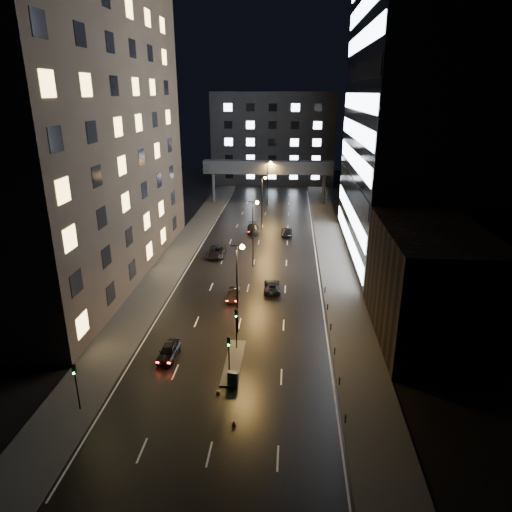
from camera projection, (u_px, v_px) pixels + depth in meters
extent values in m
plane|color=black|center=(259.00, 242.00, 80.07)|extent=(160.00, 160.00, 0.00)
cube|color=#383533|center=(182.00, 249.00, 76.27)|extent=(5.00, 110.00, 0.15)
cube|color=#383533|center=(333.00, 253.00, 74.44)|extent=(5.00, 110.00, 0.15)
cube|color=#2D2319|center=(80.00, 131.00, 59.94)|extent=(15.00, 48.00, 40.00)
cube|color=black|center=(429.00, 284.00, 47.49)|extent=(10.00, 18.00, 12.00)
cube|color=black|center=(427.00, 109.00, 66.86)|extent=(20.00, 36.00, 45.00)
cube|color=#333335|center=(273.00, 138.00, 130.24)|extent=(34.00, 14.00, 25.00)
cube|color=#333335|center=(268.00, 167.00, 105.33)|extent=(30.00, 3.00, 3.00)
cylinder|color=#333335|center=(213.00, 188.00, 107.98)|extent=(0.80, 0.80, 7.00)
cylinder|color=#333335|center=(324.00, 189.00, 106.07)|extent=(0.80, 0.80, 7.00)
cube|color=#383533|center=(234.00, 362.00, 44.38)|extent=(1.60, 8.00, 0.15)
cylinder|color=black|center=(236.00, 333.00, 46.10)|extent=(0.12, 0.12, 3.50)
cube|color=black|center=(236.00, 313.00, 45.36)|extent=(0.28, 0.22, 0.90)
sphere|color=#0CFF33|center=(236.00, 316.00, 45.32)|extent=(0.18, 0.18, 0.18)
cylinder|color=black|center=(229.00, 363.00, 40.95)|extent=(0.12, 0.12, 3.50)
cube|color=black|center=(229.00, 342.00, 40.20)|extent=(0.28, 0.22, 0.90)
sphere|color=#0CFF33|center=(229.00, 345.00, 40.16)|extent=(0.18, 0.18, 0.18)
cylinder|color=black|center=(78.00, 392.00, 37.17)|extent=(0.12, 0.12, 3.50)
cube|color=black|center=(74.00, 369.00, 36.43)|extent=(0.28, 0.22, 0.90)
sphere|color=#0CFF33|center=(74.00, 373.00, 36.39)|extent=(0.18, 0.18, 0.18)
cylinder|color=black|center=(345.00, 420.00, 36.02)|extent=(0.12, 0.12, 0.90)
cylinder|color=black|center=(339.00, 382.00, 40.71)|extent=(0.12, 0.12, 0.90)
cylinder|color=black|center=(335.00, 352.00, 45.40)|extent=(0.12, 0.12, 0.90)
cylinder|color=black|center=(331.00, 328.00, 50.09)|extent=(0.12, 0.12, 0.90)
cylinder|color=black|center=(328.00, 307.00, 54.78)|extent=(0.12, 0.12, 0.90)
cylinder|color=black|center=(325.00, 290.00, 59.47)|extent=(0.12, 0.12, 0.90)
cylinder|color=black|center=(237.00, 290.00, 48.36)|extent=(0.18, 0.18, 10.00)
cylinder|color=black|center=(236.00, 246.00, 46.67)|extent=(1.20, 0.12, 0.12)
sphere|color=#FF9E38|center=(242.00, 247.00, 46.65)|extent=(0.50, 0.50, 0.50)
cylinder|color=black|center=(253.00, 235.00, 67.12)|extent=(0.18, 0.18, 10.00)
cylinder|color=black|center=(253.00, 202.00, 65.42)|extent=(1.20, 0.12, 0.12)
sphere|color=#FF9E38|center=(257.00, 203.00, 65.41)|extent=(0.50, 0.50, 0.50)
cylinder|color=black|center=(262.00, 204.00, 85.88)|extent=(0.18, 0.18, 10.00)
cylinder|color=black|center=(262.00, 177.00, 84.18)|extent=(1.20, 0.12, 0.12)
sphere|color=#FF9E38|center=(265.00, 178.00, 84.17)|extent=(0.50, 0.50, 0.50)
cylinder|color=black|center=(268.00, 184.00, 104.64)|extent=(0.18, 0.18, 10.00)
cylinder|color=black|center=(268.00, 162.00, 102.94)|extent=(1.20, 0.12, 0.12)
sphere|color=#FF9E38|center=(270.00, 162.00, 102.93)|extent=(0.50, 0.50, 0.50)
imported|color=black|center=(169.00, 351.00, 45.09)|extent=(1.83, 4.16, 1.40)
imported|color=black|center=(234.00, 294.00, 57.82)|extent=(1.54, 3.95, 1.28)
imported|color=black|center=(217.00, 252.00, 72.87)|extent=(2.72, 5.61, 1.54)
imported|color=black|center=(253.00, 229.00, 85.32)|extent=(2.56, 5.28, 1.48)
imported|color=black|center=(272.00, 286.00, 60.28)|extent=(2.32, 4.71, 1.29)
imported|color=black|center=(287.00, 232.00, 83.77)|extent=(1.99, 4.80, 1.39)
cube|color=#48484A|center=(233.00, 378.00, 40.63)|extent=(0.96, 0.60, 1.30)
cone|color=#E6560C|center=(218.00, 392.00, 39.67)|extent=(0.44, 0.44, 0.47)
cone|color=#DF4A0B|center=(234.00, 423.00, 35.96)|extent=(0.47, 0.47, 0.54)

